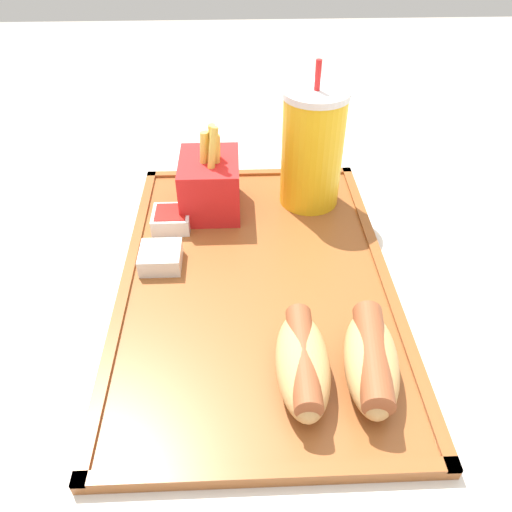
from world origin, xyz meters
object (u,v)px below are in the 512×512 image
Objects in this scene: soda_cup at (312,149)px; fries_carton at (210,183)px; hot_dog_near at (303,363)px; sauce_cup_mayo at (161,257)px; sauce_cup_ketchup at (171,219)px; hot_dog_far at (371,360)px.

fries_carton is at bearing -83.72° from soda_cup.
hot_dog_near reaches higher than sauce_cup_mayo.
sauce_cup_mayo and sauce_cup_ketchup have the same top height.
soda_cup is 0.30m from hot_dog_far.
hot_dog_near is 0.22m from sauce_cup_mayo.
fries_carton is (-0.28, -0.15, 0.01)m from hot_dog_far.
sauce_cup_ketchup is (0.04, -0.05, -0.03)m from fries_carton.
soda_cup is 1.53× the size of fries_carton.
hot_dog_far is at bearing 3.58° from soda_cup.
fries_carton reaches higher than hot_dog_near.
hot_dog_far is 0.99× the size of fries_carton.
fries_carton reaches higher than sauce_cup_ketchup.
soda_cup is at bearing 96.28° from fries_carton.
fries_carton is (-0.28, -0.09, 0.02)m from hot_dog_near.
hot_dog_far is 1.03× the size of hot_dog_near.
hot_dog_far is at bearing 28.05° from fries_carton.
hot_dog_near is (0.00, -0.06, -0.00)m from hot_dog_far.
hot_dog_near is at bearing 40.76° from sauce_cup_mayo.
sauce_cup_ketchup is at bearing -140.55° from hot_dog_far.
sauce_cup_mayo is at bearing -4.25° from sauce_cup_ketchup.
hot_dog_near is 0.28m from sauce_cup_ketchup.
sauce_cup_mayo is at bearing -25.65° from fries_carton.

